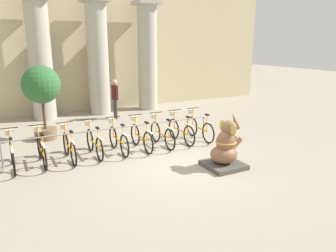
{
  "coord_description": "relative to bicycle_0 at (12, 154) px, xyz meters",
  "views": [
    {
      "loc": [
        -4.27,
        -7.37,
        3.33
      ],
      "look_at": [
        -0.09,
        0.56,
        1.0
      ],
      "focal_mm": 35.0,
      "sensor_mm": 36.0,
      "label": 1
    }
  ],
  "objects": [
    {
      "name": "ground_plane",
      "position": [
        4.1,
        -1.85,
        -0.42
      ],
      "size": [
        60.0,
        60.0,
        0.0
      ],
      "primitive_type": "plane",
      "color": "#9E937F"
    },
    {
      "name": "building_facade",
      "position": [
        4.1,
        6.75,
        2.58
      ],
      "size": [
        20.0,
        0.2,
        6.0
      ],
      "color": "#C6B78E",
      "rests_on": "ground_plane"
    },
    {
      "name": "column_left",
      "position": [
        1.62,
        5.75,
        2.21
      ],
      "size": [
        1.18,
        1.18,
        5.16
      ],
      "color": "#ADA899",
      "rests_on": "ground_plane"
    },
    {
      "name": "column_middle",
      "position": [
        4.1,
        5.75,
        2.21
      ],
      "size": [
        1.18,
        1.18,
        5.16
      ],
      "color": "#ADA899",
      "rests_on": "ground_plane"
    },
    {
      "name": "column_right",
      "position": [
        6.59,
        5.75,
        2.21
      ],
      "size": [
        1.18,
        1.18,
        5.16
      ],
      "color": "#ADA899",
      "rests_on": "ground_plane"
    },
    {
      "name": "bike_rack",
      "position": [
        2.96,
        0.1,
        0.23
      ],
      "size": [
        6.52,
        0.05,
        0.77
      ],
      "color": "gray",
      "rests_on": "ground_plane"
    },
    {
      "name": "bicycle_0",
      "position": [
        0.0,
        0.0,
        0.0
      ],
      "size": [
        0.48,
        1.74,
        1.04
      ],
      "color": "black",
      "rests_on": "ground_plane"
    },
    {
      "name": "bicycle_1",
      "position": [
        0.74,
        0.01,
        0.0
      ],
      "size": [
        0.48,
        1.74,
        1.04
      ],
      "color": "black",
      "rests_on": "ground_plane"
    },
    {
      "name": "bicycle_2",
      "position": [
        1.48,
        -0.03,
        0.0
      ],
      "size": [
        0.48,
        1.74,
        1.04
      ],
      "color": "black",
      "rests_on": "ground_plane"
    },
    {
      "name": "bicycle_3",
      "position": [
        2.22,
        0.02,
        0.0
      ],
      "size": [
        0.48,
        1.74,
        1.04
      ],
      "color": "black",
      "rests_on": "ground_plane"
    },
    {
      "name": "bicycle_4",
      "position": [
        2.96,
        -0.01,
        0.0
      ],
      "size": [
        0.48,
        1.74,
        1.04
      ],
      "color": "black",
      "rests_on": "ground_plane"
    },
    {
      "name": "bicycle_5",
      "position": [
        3.7,
        -0.05,
        0.0
      ],
      "size": [
        0.48,
        1.74,
        1.04
      ],
      "color": "black",
      "rests_on": "ground_plane"
    },
    {
      "name": "bicycle_6",
      "position": [
        4.44,
        -0.06,
        0.0
      ],
      "size": [
        0.48,
        1.74,
        1.04
      ],
      "color": "black",
      "rests_on": "ground_plane"
    },
    {
      "name": "bicycle_7",
      "position": [
        5.18,
        0.0,
        0.0
      ],
      "size": [
        0.48,
        1.74,
        1.04
      ],
      "color": "black",
      "rests_on": "ground_plane"
    },
    {
      "name": "bicycle_8",
      "position": [
        5.92,
        -0.0,
        0.0
      ],
      "size": [
        0.48,
        1.74,
        1.04
      ],
      "color": "black",
      "rests_on": "ground_plane"
    },
    {
      "name": "elephant_statue",
      "position": [
        5.11,
        -2.54,
        0.1
      ],
      "size": [
        0.99,
        0.99,
        1.52
      ],
      "color": "#4C4742",
      "rests_on": "ground_plane"
    },
    {
      "name": "person_pedestrian",
      "position": [
        4.38,
        4.39,
        0.62
      ],
      "size": [
        0.23,
        0.47,
        1.72
      ],
      "color": "#383342",
      "rests_on": "ground_plane"
    },
    {
      "name": "potted_tree",
      "position": [
        1.19,
        2.51,
        1.33
      ],
      "size": [
        1.28,
        1.28,
        2.55
      ],
      "color": "brown",
      "rests_on": "ground_plane"
    }
  ]
}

